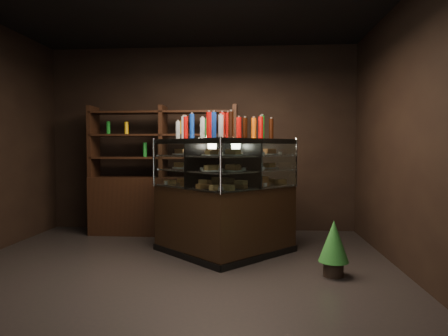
{
  "coord_description": "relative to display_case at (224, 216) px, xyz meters",
  "views": [
    {
      "loc": [
        0.87,
        -4.05,
        1.36
      ],
      "look_at": [
        0.51,
        0.71,
        1.11
      ],
      "focal_mm": 32.0,
      "sensor_mm": 36.0,
      "label": 1
    }
  ],
  "objects": [
    {
      "name": "back_shelving",
      "position": [
        -1.03,
        1.14,
        0.12
      ],
      "size": [
        2.29,
        0.44,
        2.0
      ],
      "rotation": [
        0.0,
        0.0,
        -0.01
      ],
      "color": "black",
      "rests_on": "ground"
    },
    {
      "name": "room_shell",
      "position": [
        -0.5,
        -0.91,
        1.45
      ],
      "size": [
        5.02,
        5.02,
        3.01
      ],
      "color": "black",
      "rests_on": "ground"
    },
    {
      "name": "display_case",
      "position": [
        0.0,
        0.0,
        0.0
      ],
      "size": [
        1.91,
        1.45,
        1.48
      ],
      "rotation": [
        0.0,
        0.0,
        0.03
      ],
      "color": "black",
      "rests_on": "ground"
    },
    {
      "name": "bottles_top",
      "position": [
        -0.0,
        0.0,
        1.12
      ],
      "size": [
        1.31,
        0.86,
        0.3
      ],
      "color": "silver",
      "rests_on": "display_case"
    },
    {
      "name": "food_display",
      "position": [
        0.0,
        -0.0,
        0.64
      ],
      "size": [
        1.49,
        1.0,
        0.45
      ],
      "color": "#B47040",
      "rests_on": "display_case"
    },
    {
      "name": "potted_conifer",
      "position": [
        1.22,
        -0.74,
        -0.11
      ],
      "size": [
        0.32,
        0.32,
        0.67
      ],
      "rotation": [
        0.0,
        0.0,
        -0.19
      ],
      "color": "black",
      "rests_on": "ground"
    },
    {
      "name": "ground",
      "position": [
        -0.5,
        -0.91,
        -0.49
      ],
      "size": [
        5.0,
        5.0,
        0.0
      ],
      "primitive_type": "plane",
      "color": "black",
      "rests_on": "ground"
    }
  ]
}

